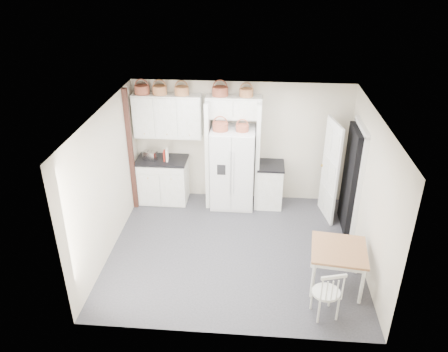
{
  "coord_description": "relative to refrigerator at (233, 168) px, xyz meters",
  "views": [
    {
      "loc": [
        0.35,
        -6.51,
        4.9
      ],
      "look_at": [
        -0.23,
        0.4,
        1.31
      ],
      "focal_mm": 35.0,
      "sensor_mm": 36.0,
      "label": 1
    }
  ],
  "objects": [
    {
      "name": "counter_right",
      "position": [
        0.79,
        0.06,
        0.06
      ],
      "size": [
        0.56,
        0.66,
        0.04
      ],
      "primitive_type": "cube",
      "color": "black",
      "rests_on": "base_cab_right"
    },
    {
      "name": "dining_table",
      "position": [
        1.85,
        -2.44,
        -0.51
      ],
      "size": [
        0.95,
        0.95,
        0.71
      ],
      "primitive_type": "cube",
      "rotation": [
        0.0,
        0.0,
        -0.12
      ],
      "color": "brown",
      "rests_on": "floor"
    },
    {
      "name": "basket_fridge_a",
      "position": [
        -0.25,
        -0.1,
        0.95
      ],
      "size": [
        0.31,
        0.31,
        0.16
      ],
      "primitive_type": "cylinder",
      "color": "brown",
      "rests_on": "refrigerator"
    },
    {
      "name": "wall_back",
      "position": [
        0.15,
        0.36,
        0.44
      ],
      "size": [
        4.5,
        0.0,
        4.5
      ],
      "primitive_type": "plane",
      "rotation": [
        1.57,
        0.0,
        0.0
      ],
      "color": "beige",
      "rests_on": "floor"
    },
    {
      "name": "base_cab_right",
      "position": [
        0.79,
        0.06,
        -0.41
      ],
      "size": [
        0.52,
        0.62,
        0.91
      ],
      "primitive_type": "cube",
      "color": "beige",
      "rests_on": "floor"
    },
    {
      "name": "fridge_panel_left",
      "position": [
        -0.51,
        0.06,
        0.29
      ],
      "size": [
        0.08,
        0.6,
        2.3
      ],
      "primitive_type": "cube",
      "color": "beige",
      "rests_on": "floor"
    },
    {
      "name": "wall_left",
      "position": [
        -2.1,
        -1.64,
        0.44
      ],
      "size": [
        0.0,
        4.0,
        4.0
      ],
      "primitive_type": "plane",
      "rotation": [
        1.57,
        0.0,
        1.57
      ],
      "color": "beige",
      "rests_on": "floor"
    },
    {
      "name": "basket_bridge_a",
      "position": [
        -0.28,
        0.19,
        1.57
      ],
      "size": [
        0.32,
        0.32,
        0.18
      ],
      "primitive_type": "cylinder",
      "color": "brown",
      "rests_on": "bridge_cabinet"
    },
    {
      "name": "toaster",
      "position": [
        -1.74,
        -0.01,
        0.22
      ],
      "size": [
        0.32,
        0.24,
        0.19
      ],
      "primitive_type": "cube",
      "rotation": [
        0.0,
        0.0,
        -0.31
      ],
      "color": "silver",
      "rests_on": "counter_left"
    },
    {
      "name": "door_slab",
      "position": [
        1.95,
        -0.31,
        0.16
      ],
      "size": [
        0.21,
        0.79,
        2.05
      ],
      "primitive_type": "cube",
      "rotation": [
        0.0,
        0.0,
        -1.36
      ],
      "color": "white",
      "rests_on": "floor"
    },
    {
      "name": "basket_fridge_b",
      "position": [
        0.19,
        -0.1,
        0.93
      ],
      "size": [
        0.25,
        0.25,
        0.14
      ],
      "primitive_type": "cylinder",
      "color": "brown",
      "rests_on": "refrigerator"
    },
    {
      "name": "counter_left",
      "position": [
        -1.5,
        0.06,
        0.1
      ],
      "size": [
        1.07,
        0.69,
        0.04
      ],
      "primitive_type": "cube",
      "color": "black",
      "rests_on": "base_cab_left"
    },
    {
      "name": "base_cab_left",
      "position": [
        -1.5,
        0.06,
        -0.39
      ],
      "size": [
        1.02,
        0.65,
        0.95
      ],
      "primitive_type": "cube",
      "color": "beige",
      "rests_on": "floor"
    },
    {
      "name": "basket_upper_b",
      "position": [
        -1.48,
        0.19,
        1.57
      ],
      "size": [
        0.29,
        0.29,
        0.17
      ],
      "primitive_type": "cylinder",
      "color": "#965C34",
      "rests_on": "upper_cabinet"
    },
    {
      "name": "cookbook_cream",
      "position": [
        -1.37,
        -0.02,
        0.26
      ],
      "size": [
        0.05,
        0.18,
        0.26
      ],
      "primitive_type": "cube",
      "rotation": [
        0.0,
        0.0,
        0.09
      ],
      "color": "beige",
      "rests_on": "counter_left"
    },
    {
      "name": "bridge_cabinet",
      "position": [
        -0.0,
        0.19,
        1.26
      ],
      "size": [
        1.12,
        0.34,
        0.45
      ],
      "primitive_type": "cube",
      "color": "beige",
      "rests_on": "wall_back"
    },
    {
      "name": "windsor_chair",
      "position": [
        1.59,
        -3.14,
        -0.43
      ],
      "size": [
        0.51,
        0.48,
        0.86
      ],
      "primitive_type": "cube",
      "rotation": [
        0.0,
        0.0,
        0.27
      ],
      "color": "beige",
      "rests_on": "floor"
    },
    {
      "name": "refrigerator",
      "position": [
        0.0,
        0.0,
        0.0
      ],
      "size": [
        0.89,
        0.72,
        1.73
      ],
      "primitive_type": "cube",
      "color": "silver",
      "rests_on": "floor"
    },
    {
      "name": "trim_post",
      "position": [
        -2.05,
        -0.29,
        0.44
      ],
      "size": [
        0.09,
        0.09,
        2.6
      ],
      "primitive_type": "cube",
      "color": "#3E1E17",
      "rests_on": "floor"
    },
    {
      "name": "fridge_panel_right",
      "position": [
        0.51,
        0.06,
        0.29
      ],
      "size": [
        0.08,
        0.6,
        2.3
      ],
      "primitive_type": "cube",
      "color": "beige",
      "rests_on": "floor"
    },
    {
      "name": "basket_upper_c",
      "position": [
        -1.04,
        0.19,
        1.57
      ],
      "size": [
        0.29,
        0.29,
        0.16
      ],
      "primitive_type": "cylinder",
      "color": "#965C34",
      "rests_on": "upper_cabinet"
    },
    {
      "name": "ceiling",
      "position": [
        0.15,
        -1.64,
        1.74
      ],
      "size": [
        4.5,
        4.5,
        0.0
      ],
      "primitive_type": "plane",
      "color": "white",
      "rests_on": "wall_back"
    },
    {
      "name": "floor",
      "position": [
        0.15,
        -1.64,
        -0.86
      ],
      "size": [
        4.5,
        4.5,
        0.0
      ],
      "primitive_type": "plane",
      "color": "#2C2B33",
      "rests_on": "ground"
    },
    {
      "name": "basket_upper_a",
      "position": [
        -1.84,
        0.19,
        1.57
      ],
      "size": [
        0.3,
        0.3,
        0.17
      ],
      "primitive_type": "cylinder",
      "color": "brown",
      "rests_on": "upper_cabinet"
    },
    {
      "name": "doorway_void",
      "position": [
        2.31,
        -0.64,
        0.16
      ],
      "size": [
        0.18,
        0.85,
        2.05
      ],
      "primitive_type": "cube",
      "color": "black",
      "rests_on": "floor"
    },
    {
      "name": "cookbook_red",
      "position": [
        -1.43,
        -0.02,
        0.24
      ],
      "size": [
        0.05,
        0.15,
        0.22
      ],
      "primitive_type": "cube",
      "rotation": [
        0.0,
        0.0,
        0.1
      ],
      "color": "maroon",
      "rests_on": "counter_left"
    },
    {
      "name": "upper_cabinet",
      "position": [
        -1.35,
        0.19,
        1.04
      ],
      "size": [
        1.4,
        0.34,
        0.9
      ],
      "primitive_type": "cube",
      "color": "beige",
      "rests_on": "wall_back"
    },
    {
      "name": "wall_right",
      "position": [
        2.4,
        -1.64,
        0.44
      ],
      "size": [
        0.0,
        4.0,
        4.0
      ],
      "primitive_type": "plane",
      "rotation": [
        1.57,
        0.0,
        -1.57
      ],
      "color": "beige",
      "rests_on": "floor"
    },
    {
      "name": "basket_bridge_b",
      "position": [
        0.24,
        0.19,
        1.56
      ],
      "size": [
        0.27,
        0.27,
        0.16
      ],
      "primitive_type": "cylinder",
      "color": "#965C34",
      "rests_on": "bridge_cabinet"
    }
  ]
}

